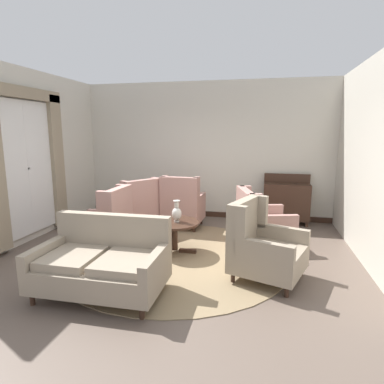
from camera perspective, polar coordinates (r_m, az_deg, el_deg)
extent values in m
plane|color=brown|center=(5.00, -3.81, -12.59)|extent=(8.25, 8.25, 0.00)
cube|color=beige|center=(7.48, 2.46, 7.28)|extent=(5.87, 0.08, 3.07)
cube|color=beige|center=(6.74, -25.77, 5.89)|extent=(0.08, 4.12, 3.07)
cube|color=beige|center=(5.52, 28.85, 4.82)|extent=(0.08, 4.12, 3.07)
cube|color=#382319|center=(7.65, 2.30, -3.84)|extent=(5.71, 0.03, 0.12)
cylinder|color=#847051|center=(5.26, -2.87, -11.28)|extent=(3.55, 3.55, 0.01)
cube|color=silver|center=(6.47, -27.01, 3.72)|extent=(0.03, 1.20, 2.28)
cube|color=white|center=(6.46, -26.89, 3.72)|extent=(0.02, 1.28, 2.36)
cube|color=white|center=(6.45, -26.87, 3.72)|extent=(0.02, 0.04, 2.28)
cube|color=white|center=(6.45, -26.87, 3.72)|extent=(0.02, 1.20, 0.04)
cube|color=gray|center=(7.04, -22.65, 4.94)|extent=(0.10, 0.32, 2.58)
cube|color=gray|center=(6.43, -27.58, 15.27)|extent=(0.10, 1.88, 0.20)
cylinder|color=#382319|center=(5.29, -3.09, -5.42)|extent=(0.81, 0.81, 0.03)
cylinder|color=#382319|center=(5.36, -3.06, -7.86)|extent=(0.10, 0.10, 0.44)
cube|color=#382319|center=(5.39, -0.75, -10.40)|extent=(0.28, 0.06, 0.07)
cube|color=#382319|center=(5.64, -3.64, -9.45)|extent=(0.20, 0.27, 0.07)
cube|color=#382319|center=(5.31, -4.92, -10.75)|extent=(0.21, 0.26, 0.07)
cylinder|color=beige|center=(5.27, -2.70, -5.13)|extent=(0.09, 0.09, 0.02)
ellipsoid|color=beige|center=(5.24, -2.72, -3.89)|extent=(0.16, 0.16, 0.21)
cylinder|color=beige|center=(5.20, -2.73, -2.15)|extent=(0.07, 0.07, 0.11)
torus|color=beige|center=(5.19, -2.74, -1.55)|extent=(0.11, 0.11, 0.02)
cube|color=gray|center=(4.17, -15.82, -13.66)|extent=(1.54, 0.92, 0.28)
cube|color=gray|center=(4.35, -13.70, -7.02)|extent=(1.53, 0.15, 0.50)
cube|color=gray|center=(4.23, -20.32, -10.82)|extent=(0.62, 0.71, 0.10)
cube|color=gray|center=(3.92, -11.78, -12.07)|extent=(0.62, 0.71, 0.10)
cube|color=gray|center=(4.41, -24.59, -9.61)|extent=(0.12, 0.81, 0.19)
cube|color=gray|center=(3.77, -6.55, -12.13)|extent=(0.12, 0.81, 0.19)
cylinder|color=#382319|center=(4.33, -26.28, -16.55)|extent=(0.06, 0.06, 0.14)
cylinder|color=#382319|center=(3.71, -8.81, -20.25)|extent=(0.06, 0.06, 0.14)
cylinder|color=#382319|center=(4.87, -20.70, -13.03)|extent=(0.06, 0.06, 0.14)
cylinder|color=#382319|center=(4.33, -5.14, -15.38)|extent=(0.06, 0.06, 0.14)
cube|color=tan|center=(6.69, -10.17, -4.06)|extent=(1.17, 1.15, 0.30)
cube|color=tan|center=(6.30, -8.50, -0.64)|extent=(0.57, 0.74, 0.62)
cube|color=tan|center=(6.55, -6.46, 0.51)|extent=(0.22, 0.20, 0.47)
cube|color=tan|center=(6.17, -11.67, -0.27)|extent=(0.22, 0.20, 0.47)
cube|color=tan|center=(6.87, -8.02, -1.51)|extent=(0.69, 0.52, 0.19)
cube|color=tan|center=(6.50, -13.07, -2.36)|extent=(0.69, 0.52, 0.19)
cylinder|color=#382319|center=(7.21, -9.51, -4.80)|extent=(0.06, 0.06, 0.14)
cylinder|color=#382319|center=(6.89, -13.96, -5.69)|extent=(0.06, 0.06, 0.14)
cylinder|color=#382319|center=(6.65, -6.11, -6.03)|extent=(0.06, 0.06, 0.14)
cylinder|color=#382319|center=(6.30, -10.80, -7.09)|extent=(0.06, 0.06, 0.14)
cube|color=tan|center=(6.75, -1.47, -3.71)|extent=(0.79, 0.83, 0.32)
cube|color=tan|center=(6.33, -2.32, -0.24)|extent=(0.77, 0.16, 0.64)
cube|color=tan|center=(6.32, 0.79, 0.46)|extent=(0.11, 0.20, 0.49)
cube|color=tan|center=(6.50, -4.89, 0.71)|extent=(0.11, 0.20, 0.49)
cube|color=tan|center=(6.65, 1.38, -1.48)|extent=(0.12, 0.71, 0.24)
cube|color=tan|center=(6.83, -4.05, -1.19)|extent=(0.12, 0.71, 0.24)
cylinder|color=#382319|center=(7.04, 1.63, -5.03)|extent=(0.06, 0.06, 0.14)
cylinder|color=#382319|center=(7.19, -3.08, -4.70)|extent=(0.06, 0.06, 0.14)
cylinder|color=#382319|center=(6.44, 0.35, -6.53)|extent=(0.06, 0.06, 0.14)
cylinder|color=#382319|center=(6.60, -4.77, -6.13)|extent=(0.06, 0.06, 0.14)
cube|color=tan|center=(5.87, 12.68, -6.24)|extent=(1.08, 1.07, 0.30)
cube|color=tan|center=(5.67, 9.29, -2.27)|extent=(0.37, 0.86, 0.54)
cube|color=tan|center=(5.32, 11.16, -2.47)|extent=(0.22, 0.15, 0.41)
cube|color=tan|center=(6.04, 9.36, -0.86)|extent=(0.22, 0.15, 0.41)
cube|color=tan|center=(5.47, 14.39, -4.90)|extent=(0.77, 0.31, 0.18)
cube|color=tan|center=(6.17, 12.25, -3.05)|extent=(0.77, 0.31, 0.18)
cylinder|color=#382319|center=(5.73, 17.03, -9.20)|extent=(0.06, 0.06, 0.14)
cylinder|color=#382319|center=(6.35, 14.84, -7.13)|extent=(0.06, 0.06, 0.14)
cylinder|color=#382319|center=(5.53, 10.00, -9.62)|extent=(0.06, 0.06, 0.14)
cylinder|color=#382319|center=(6.17, 8.49, -7.41)|extent=(0.06, 0.06, 0.14)
cube|color=tan|center=(5.66, -15.72, -7.22)|extent=(0.85, 0.77, 0.27)
cube|color=tan|center=(5.37, -12.72, -2.82)|extent=(0.15, 0.75, 0.67)
cube|color=tan|center=(5.68, -12.12, -1.24)|extent=(0.20, 0.10, 0.51)
cube|color=tan|center=(5.12, -15.28, -2.68)|extent=(0.20, 0.10, 0.51)
cube|color=tan|center=(5.89, -14.71, -4.10)|extent=(0.74, 0.11, 0.20)
cube|color=tan|center=(5.35, -18.02, -5.76)|extent=(0.74, 0.11, 0.20)
cylinder|color=#382319|center=(6.13, -17.06, -7.91)|extent=(0.06, 0.06, 0.14)
cylinder|color=#382319|center=(5.66, -20.14, -9.65)|extent=(0.06, 0.06, 0.14)
cylinder|color=#382319|center=(5.82, -11.24, -8.62)|extent=(0.06, 0.06, 0.14)
cylinder|color=#382319|center=(5.32, -13.95, -10.59)|extent=(0.06, 0.06, 0.14)
cube|color=gray|center=(4.53, 13.31, -11.28)|extent=(1.10, 1.09, 0.32)
cube|color=gray|center=(4.50, 9.15, -5.08)|extent=(0.41, 0.85, 0.60)
cube|color=gray|center=(4.12, 8.29, -5.50)|extent=(0.22, 0.16, 0.46)
cube|color=gray|center=(4.79, 11.93, -3.32)|extent=(0.22, 0.16, 0.46)
cube|color=gray|center=(4.09, 12.41, -9.81)|extent=(0.76, 0.35, 0.20)
cube|color=gray|center=(4.77, 15.48, -6.99)|extent=(0.76, 0.35, 0.20)
cylinder|color=#382319|center=(4.23, 16.33, -16.46)|extent=(0.06, 0.06, 0.14)
cylinder|color=#382319|center=(4.84, 18.63, -13.03)|extent=(0.06, 0.06, 0.14)
cylinder|color=#382319|center=(4.44, 7.21, -14.73)|extent=(0.06, 0.06, 0.14)
cylinder|color=#382319|center=(5.03, 10.60, -11.74)|extent=(0.06, 0.06, 0.14)
cube|color=#382319|center=(7.22, 16.26, -1.65)|extent=(0.96, 0.36, 0.77)
cube|color=#382319|center=(7.29, 16.38, 2.34)|extent=(0.96, 0.04, 0.20)
cube|color=#382319|center=(7.18, 12.71, -5.15)|extent=(0.06, 0.06, 0.10)
cube|color=#382319|center=(7.24, 19.55, -5.38)|extent=(0.06, 0.06, 0.10)
cube|color=#382319|center=(7.43, 12.71, -4.62)|extent=(0.06, 0.06, 0.10)
cube|color=#382319|center=(7.48, 19.32, -4.84)|extent=(0.06, 0.06, 0.10)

